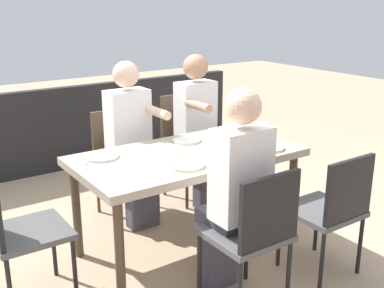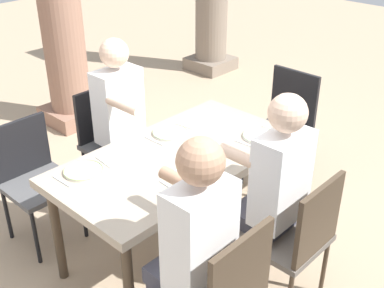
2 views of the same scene
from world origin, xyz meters
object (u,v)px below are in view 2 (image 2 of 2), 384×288
object	(u,v)px
plate_2	(170,133)
chair_west_north	(33,174)
dining_table	(178,164)
diner_guest_third	(124,123)
plate_3	(261,136)
chair_mid_north	(111,137)
chair_head_east	(284,122)
diner_man_white	(270,191)
plate_1	(188,176)
plate_0	(83,171)
diner_woman_green	(191,247)
chair_mid_south	(297,235)

from	to	relation	value
plate_2	chair_west_north	bearing A→B (deg)	140.62
dining_table	diner_guest_third	world-z (taller)	diner_guest_third
plate_3	chair_mid_north	bearing A→B (deg)	112.25
dining_table	chair_head_east	size ratio (longest dim) A/B	1.68
plate_2	diner_guest_third	bearing A→B (deg)	98.64
diner_man_white	dining_table	bearing A→B (deg)	99.28
chair_head_east	plate_3	distance (m)	0.75
chair_mid_north	diner_man_white	world-z (taller)	diner_man_white
plate_1	plate_0	bearing A→B (deg)	128.17
diner_man_white	plate_0	bearing A→B (deg)	125.31
dining_table	plate_2	bearing A→B (deg)	54.57
chair_head_east	diner_guest_third	bearing A→B (deg)	149.80
diner_man_white	plate_3	size ratio (longest dim) A/B	5.53
chair_west_north	diner_man_white	size ratio (longest dim) A/B	0.65
chair_head_east	diner_woman_green	xyz separation A→B (m)	(-1.79, -0.65, 0.18)
chair_west_north	chair_head_east	distance (m)	1.98
chair_mid_north	plate_3	xyz separation A→B (m)	(0.44, -1.08, 0.23)
plate_0	chair_west_north	bearing A→B (deg)	93.25
dining_table	diner_guest_third	distance (m)	0.66
chair_west_north	chair_mid_south	distance (m)	1.82
diner_man_white	plate_3	bearing A→B (deg)	41.96
plate_1	diner_man_white	bearing A→B (deg)	-58.41
plate_0	plate_3	world-z (taller)	same
diner_woman_green	plate_3	size ratio (longest dim) A/B	5.56
chair_mid_south	plate_1	xyz separation A→B (m)	(-0.26, 0.61, 0.25)
chair_head_east	diner_woman_green	bearing A→B (deg)	-159.92
chair_head_east	plate_2	world-z (taller)	chair_head_east
chair_head_east	diner_man_white	xyz separation A→B (m)	(-1.12, -0.64, 0.18)
chair_west_north	plate_2	distance (m)	0.99
chair_west_north	diner_woman_green	world-z (taller)	diner_woman_green
plate_1	plate_3	xyz separation A→B (m)	(0.70, -0.01, -0.00)
diner_man_white	plate_0	world-z (taller)	diner_man_white
chair_head_east	diner_man_white	world-z (taller)	diner_man_white
chair_mid_north	plate_2	distance (m)	0.65
chair_west_north	chair_mid_south	world-z (taller)	chair_mid_south
plate_0	diner_woman_green	bearing A→B (deg)	-91.90
chair_head_east	plate_0	xyz separation A→B (m)	(-1.76, 0.26, 0.22)
chair_west_north	diner_woman_green	distance (m)	1.51
chair_mid_north	plate_0	distance (m)	0.90
chair_head_east	diner_woman_green	size ratio (longest dim) A/B	0.71
chair_mid_south	diner_man_white	distance (m)	0.29
chair_mid_north	diner_woman_green	distance (m)	1.65
plate_1	plate_2	size ratio (longest dim) A/B	0.91
dining_table	chair_west_north	world-z (taller)	chair_west_north
plate_2	plate_0	bearing A→B (deg)	178.24
chair_mid_south	plate_0	size ratio (longest dim) A/B	3.78
diner_man_white	diner_woman_green	bearing A→B (deg)	-179.12
plate_1	chair_mid_north	bearing A→B (deg)	76.65
chair_head_east	diner_guest_third	xyz separation A→B (m)	(-1.12, 0.65, 0.17)
diner_woman_green	diner_guest_third	world-z (taller)	diner_woman_green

